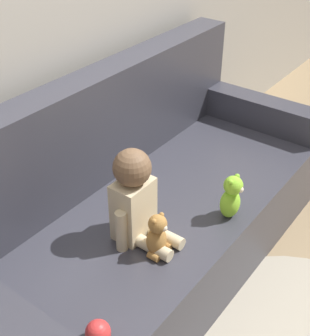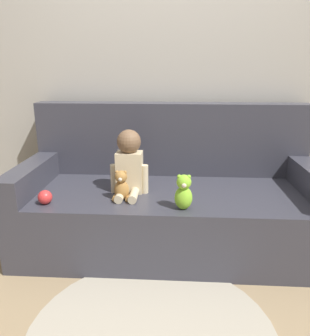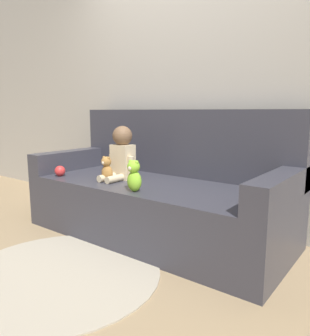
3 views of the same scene
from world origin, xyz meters
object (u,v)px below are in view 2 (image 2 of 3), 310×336
object	(u,v)px
person_baby	(129,164)
teddy_bear_brown	(121,186)
plush_toy_side	(184,192)
toy_ball	(45,197)
couch	(170,200)

from	to	relation	value
person_baby	teddy_bear_brown	size ratio (longest dim) A/B	2.17
person_baby	plush_toy_side	world-z (taller)	person_baby
toy_ball	teddy_bear_brown	bearing A→B (deg)	11.76
plush_toy_side	person_baby	bearing A→B (deg)	144.01
teddy_bear_brown	toy_ball	bearing A→B (deg)	-168.24
couch	teddy_bear_brown	distance (m)	0.49
plush_toy_side	toy_ball	distance (m)	0.89
toy_ball	person_baby	bearing A→B (deg)	25.15
couch	plush_toy_side	size ratio (longest dim) A/B	9.47
teddy_bear_brown	plush_toy_side	world-z (taller)	plush_toy_side
couch	person_baby	xyz separation A→B (m)	(-0.28, -0.16, 0.32)
teddy_bear_brown	toy_ball	distance (m)	0.50
couch	person_baby	world-z (taller)	couch
couch	toy_ball	world-z (taller)	couch
teddy_bear_brown	plush_toy_side	xyz separation A→B (m)	(0.41, -0.13, 0.02)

